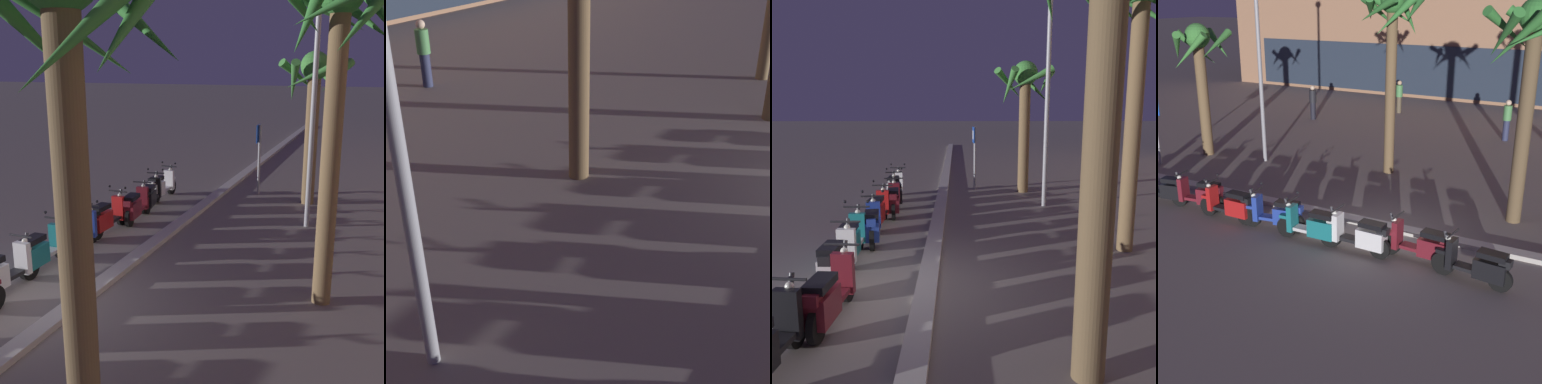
% 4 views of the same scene
% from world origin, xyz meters
% --- Properties ---
extents(ground_plane, '(200.00, 200.00, 0.00)m').
position_xyz_m(ground_plane, '(0.00, 0.00, 0.00)').
color(ground_plane, slate).
extents(curb_strip, '(60.00, 0.36, 0.12)m').
position_xyz_m(curb_strip, '(0.00, 0.51, 0.06)').
color(curb_strip, '#BCB7AD').
rests_on(curb_strip, ground).
extents(scooter_black_gap_after_mid, '(1.80, 0.68, 1.17)m').
position_xyz_m(scooter_black_gap_after_mid, '(-6.47, -0.93, 0.44)').
color(scooter_black_gap_after_mid, black).
rests_on(scooter_black_gap_after_mid, ground).
extents(scooter_maroon_mid_front, '(1.79, 0.58, 1.04)m').
position_xyz_m(scooter_maroon_mid_front, '(-5.17, -0.80, 0.46)').
color(scooter_maroon_mid_front, black).
rests_on(scooter_maroon_mid_front, ground).
extents(scooter_red_lead_nearest, '(1.81, 0.56, 1.17)m').
position_xyz_m(scooter_red_lead_nearest, '(-3.94, -1.02, 0.46)').
color(scooter_red_lead_nearest, black).
rests_on(scooter_red_lead_nearest, ground).
extents(scooter_blue_far_back, '(1.76, 0.61, 1.17)m').
position_xyz_m(scooter_blue_far_back, '(-2.48, -0.91, 0.45)').
color(scooter_blue_far_back, black).
rests_on(scooter_blue_far_back, ground).
extents(scooter_teal_second_in_line, '(1.76, 0.56, 1.17)m').
position_xyz_m(scooter_teal_second_in_line, '(-1.31, -1.11, 0.46)').
color(scooter_teal_second_in_line, black).
rests_on(scooter_teal_second_in_line, ground).
extents(scooter_white_last_in_row, '(1.82, 0.56, 1.04)m').
position_xyz_m(scooter_white_last_in_row, '(-0.01, -1.07, 0.46)').
color(scooter_white_last_in_row, black).
rests_on(scooter_white_last_in_row, ground).
extents(scooter_maroon_mid_rear, '(1.83, 0.56, 1.04)m').
position_xyz_m(scooter_maroon_mid_rear, '(1.39, -0.80, 0.45)').
color(scooter_maroon_mid_rear, black).
rests_on(scooter_maroon_mid_rear, ground).
extents(scooter_black_tail_end, '(1.79, 0.56, 1.04)m').
position_xyz_m(scooter_black_tail_end, '(2.77, -1.16, 0.45)').
color(scooter_black_tail_end, black).
rests_on(scooter_black_tail_end, ground).
extents(palm_tree_mid_walkway, '(2.01, 2.04, 5.90)m').
position_xyz_m(palm_tree_mid_walkway, '(-1.96, 4.76, 4.44)').
color(palm_tree_mid_walkway, brown).
rests_on(palm_tree_mid_walkway, ground).
extents(palm_tree_near_sign, '(2.54, 2.54, 5.68)m').
position_xyz_m(palm_tree_near_sign, '(2.73, 2.56, 4.24)').
color(palm_tree_near_sign, brown).
rests_on(palm_tree_near_sign, ground).
extents(palm_tree_by_mall_entrance, '(2.28, 2.32, 4.77)m').
position_xyz_m(palm_tree_by_mall_entrance, '(-8.87, 3.51, 3.47)').
color(palm_tree_by_mall_entrance, brown).
rests_on(palm_tree_by_mall_entrance, ground).
extents(pedestrian_strolling_near_curb, '(0.34, 0.34, 1.63)m').
position_xyz_m(pedestrian_strolling_near_curb, '(-8.55, 10.48, 0.86)').
color(pedestrian_strolling_near_curb, black).
rests_on(pedestrian_strolling_near_curb, ground).
extents(pedestrian_by_palm_tree, '(0.34, 0.34, 1.63)m').
position_xyz_m(pedestrian_by_palm_tree, '(-5.47, 13.81, 0.86)').
color(pedestrian_by_palm_tree, brown).
rests_on(pedestrian_by_palm_tree, ground).
extents(pedestrian_window_shopping, '(0.34, 0.34, 1.70)m').
position_xyz_m(pedestrian_window_shopping, '(0.60, 10.88, 0.90)').
color(pedestrian_window_shopping, '#2D3351').
rests_on(pedestrian_window_shopping, ground).
extents(street_lamp, '(0.36, 0.36, 7.49)m').
position_xyz_m(street_lamp, '(-6.46, 3.84, 4.50)').
color(street_lamp, '#939399').
rests_on(street_lamp, ground).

